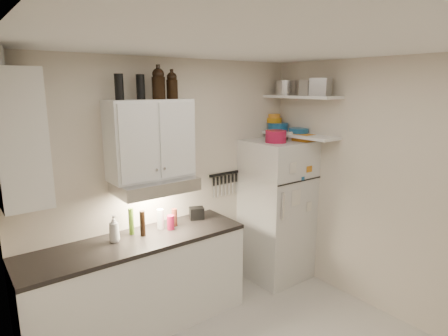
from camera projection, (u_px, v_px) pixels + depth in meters
ceiling at (275, 42)px, 2.52m from camera, size 3.20×3.00×0.02m
back_wall at (171, 184)px, 3.97m from camera, size 3.20×0.02×2.60m
left_wall at (34, 297)px, 1.85m from camera, size 0.02×3.00×2.60m
right_wall at (386, 190)px, 3.75m from camera, size 0.02×3.00×2.60m
base_cabinet at (139, 286)px, 3.59m from camera, size 2.10×0.60×0.88m
countertop at (136, 242)px, 3.49m from camera, size 2.10×0.62×0.04m
upper_cabinet at (150, 139)px, 3.55m from camera, size 0.80×0.33×0.75m
side_cabinet at (17, 137)px, 2.74m from camera, size 0.33×0.55×1.00m
range_hood at (155, 185)px, 3.59m from camera, size 0.76×0.46×0.12m
fridge at (277, 210)px, 4.53m from camera, size 0.70×0.68×1.70m
shelf_hi at (301, 97)px, 4.26m from camera, size 0.30×0.95×0.03m
shelf_lo at (300, 135)px, 4.35m from camera, size 0.30×0.95×0.03m
knife_strip at (224, 174)px, 4.36m from camera, size 0.42×0.02×0.03m
dutch_oven at (276, 136)px, 4.19m from camera, size 0.25×0.25×0.14m
book_stack at (303, 138)px, 4.32m from camera, size 0.20×0.24×0.08m
spice_jar at (290, 136)px, 4.36m from camera, size 0.07×0.07×0.10m
stock_pot at (286, 88)px, 4.48m from camera, size 0.27×0.27×0.17m
tin_a at (309, 88)px, 4.10m from camera, size 0.19×0.18×0.17m
tin_b at (321, 87)px, 3.98m from camera, size 0.24×0.24×0.19m
bowl_teal at (278, 127)px, 4.63m from camera, size 0.25×0.25×0.10m
bowl_orange at (274, 120)px, 4.68m from camera, size 0.20×0.20×0.06m
bowl_yellow at (274, 116)px, 4.67m from camera, size 0.15×0.15×0.05m
plates at (299, 131)px, 4.43m from camera, size 0.25×0.25×0.06m
growler_a at (158, 83)px, 3.44m from camera, size 0.14×0.14×0.29m
growler_b at (172, 85)px, 3.53m from camera, size 0.11×0.11×0.26m
thermos_a at (141, 87)px, 3.40m from camera, size 0.10×0.10×0.22m
thermos_b at (119, 87)px, 3.26m from camera, size 0.08×0.08×0.23m
soap_bottle at (114, 227)px, 3.41m from camera, size 0.12×0.13×0.28m
pepper_mill at (174, 217)px, 3.81m from camera, size 0.06×0.06×0.18m
oil_bottle at (131, 221)px, 3.59m from camera, size 0.06×0.06×0.26m
vinegar_bottle at (143, 223)px, 3.55m from camera, size 0.06×0.06×0.25m
clear_bottle at (160, 219)px, 3.74m from camera, size 0.08×0.08×0.20m
red_jar at (171, 222)px, 3.72m from camera, size 0.08×0.08×0.15m
caddy at (197, 213)px, 4.02m from camera, size 0.18×0.16×0.13m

